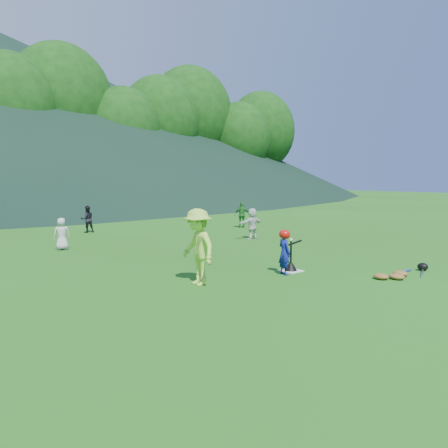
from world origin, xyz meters
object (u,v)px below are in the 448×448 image
object	(u,v)px
equipment_pile	(401,273)
fielder_a	(62,234)
batter_child	(284,253)
fielder_c	(242,215)
batting_tee	(291,266)
fielder_d	(252,224)
adult_coach	(198,247)
home_plate	(291,271)
fielder_b	(87,219)

from	to	relation	value
equipment_pile	fielder_a	bearing A→B (deg)	119.42
batter_child	fielder_c	size ratio (longest dim) A/B	0.88
fielder_a	batting_tee	bearing A→B (deg)	130.06
fielder_d	batting_tee	distance (m)	5.47
batting_tee	equipment_pile	size ratio (longest dim) A/B	0.38
fielder_c	adult_coach	bearing A→B (deg)	76.61
adult_coach	fielder_c	distance (m)	10.40
batting_tee	home_plate	bearing A→B (deg)	0.00
home_plate	equipment_pile	xyz separation A→B (m)	(1.51, -1.88, 0.06)
home_plate	adult_coach	world-z (taller)	adult_coach
batter_child	fielder_b	bearing A→B (deg)	15.39
adult_coach	batting_tee	world-z (taller)	adult_coach
batter_child	adult_coach	world-z (taller)	adult_coach
batter_child	fielder_a	world-z (taller)	batter_child
adult_coach	fielder_a	bearing A→B (deg)	-169.11
home_plate	adult_coach	size ratio (longest dim) A/B	0.29
fielder_d	equipment_pile	bearing A→B (deg)	74.76
batter_child	batting_tee	xyz separation A→B (m)	(0.37, 0.15, -0.37)
home_plate	batter_child	distance (m)	0.63
fielder_b	batting_tee	xyz separation A→B (m)	(0.95, -10.07, -0.40)
fielder_a	fielder_c	xyz separation A→B (m)	(8.16, 1.14, 0.07)
batter_child	fielder_a	xyz separation A→B (m)	(-2.78, 6.55, -0.01)
fielder_b	equipment_pile	xyz separation A→B (m)	(2.47, -11.95, -0.47)
batting_tee	equipment_pile	bearing A→B (deg)	-51.21
fielder_d	fielder_c	bearing A→B (deg)	-127.87
home_plate	fielder_c	distance (m)	9.07
fielder_d	adult_coach	bearing A→B (deg)	35.92
fielder_a	fielder_b	xyz separation A→B (m)	(2.20, 3.67, 0.05)
fielder_a	equipment_pile	world-z (taller)	fielder_a
fielder_a	batting_tee	world-z (taller)	fielder_a
fielder_d	equipment_pile	xyz separation A→B (m)	(-1.42, -6.47, -0.48)
home_plate	batting_tee	world-z (taller)	batting_tee
batting_tee	fielder_a	bearing A→B (deg)	116.26
home_plate	batter_child	bearing A→B (deg)	-158.39
fielder_c	equipment_pile	bearing A→B (deg)	101.97
adult_coach	home_plate	bearing A→B (deg)	87.51
batter_child	batting_tee	bearing A→B (deg)	-56.24
fielder_a	home_plate	bearing A→B (deg)	130.06
fielder_c	equipment_pile	size ratio (longest dim) A/B	0.62
batter_child	fielder_d	size ratio (longest dim) A/B	0.90
home_plate	fielder_c	bearing A→B (deg)	56.42
home_plate	equipment_pile	world-z (taller)	equipment_pile
fielder_a	fielder_d	bearing A→B (deg)	177.27
fielder_a	fielder_d	xyz separation A→B (m)	(6.09, -1.81, 0.06)
batting_tee	batter_child	bearing A→B (deg)	-158.39
fielder_a	fielder_b	size ratio (longest dim) A/B	0.91
fielder_b	batter_child	bearing A→B (deg)	97.84
batter_child	adult_coach	xyz separation A→B (m)	(-2.06, 0.43, 0.28)
batter_child	fielder_b	world-z (taller)	fielder_b
fielder_d	equipment_pile	size ratio (longest dim) A/B	0.61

